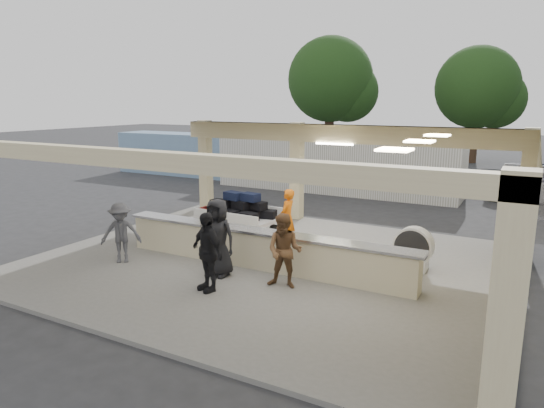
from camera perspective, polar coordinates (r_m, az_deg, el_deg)
The scene contains 14 objects.
ground at distance 13.00m, azimuth -0.25°, elevation -7.20°, with size 120.00×120.00×0.00m, color #28282A.
pavilion at distance 13.10m, azimuth 1.95°, elevation -0.92°, with size 12.01×10.00×3.55m.
baggage_counter at distance 12.40m, azimuth -1.37°, elevation -5.31°, with size 8.20×0.58×0.98m.
luggage_cart at distance 15.23m, azimuth -4.00°, elevation -1.01°, with size 2.47×1.61×1.40m.
drum_fan at distance 12.75m, azimuth 16.30°, elevation -4.85°, with size 1.01×0.55×1.10m.
baggage_handler at distance 14.12m, azimuth 1.82°, elevation -1.63°, with size 0.62×0.34×1.70m, color #DF610B.
passenger_a at distance 11.00m, azimuth 1.49°, elevation -5.55°, with size 0.84×0.37×1.72m, color brown.
passenger_b at distance 10.91m, azimuth -7.65°, elevation -5.58°, with size 1.06×0.38×1.80m, color black.
passenger_c at distance 13.31m, azimuth -17.36°, elevation -3.26°, with size 1.03×0.36×1.60m, color #444448.
passenger_d at distance 11.78m, azimuth -6.42°, elevation -3.95°, with size 0.93×0.38×1.91m, color black.
container_white at distance 23.53m, azimuth 7.38°, elevation 4.58°, with size 11.72×2.34×2.54m, color white.
container_blue at distance 29.13m, azimuth -9.59°, elevation 5.80°, with size 9.24×2.22×2.40m, color #79A3C2.
tree_left at distance 37.49m, azimuth 7.43°, elevation 13.94°, with size 6.60×6.30×9.00m.
tree_mid at distance 37.10m, azimuth 23.47°, elevation 12.12°, with size 6.00×5.60×8.00m.
Camera 1 is at (5.90, -10.76, 4.29)m, focal length 32.00 mm.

